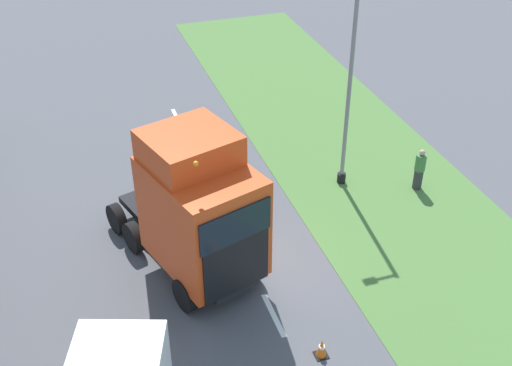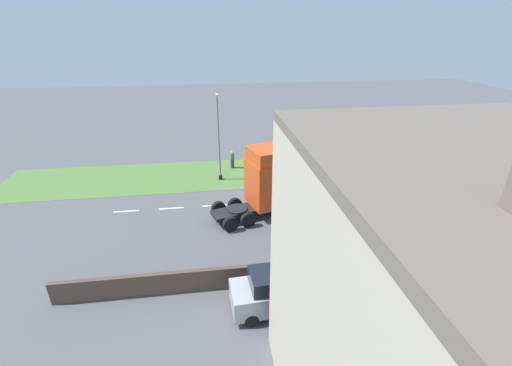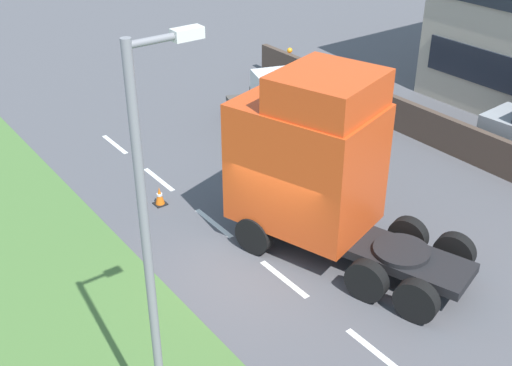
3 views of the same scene
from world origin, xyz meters
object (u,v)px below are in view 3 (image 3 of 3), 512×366
Objects in this scene: flatbed_truck at (283,107)px; lamp_post at (155,291)px; lorry_cab at (314,164)px; traffic_cone_lead at (160,196)px.

flatbed_truck is 0.72× the size of lamp_post.
flatbed_truck is (3.19, 5.24, -1.00)m from lorry_cab.
lorry_cab is 7.14m from lamp_post.
lorry_cab is 11.35× the size of traffic_cone_lead.
lorry_cab is at bearing -62.18° from traffic_cone_lead.
flatbed_truck is 5.65m from traffic_cone_lead.
flatbed_truck is at bearing 10.29° from traffic_cone_lead.
lamp_post is at bearing -169.57° from lorry_cab.
lamp_post is (-9.44, -8.54, 2.07)m from flatbed_truck.
lamp_post is at bearing -117.93° from traffic_cone_lead.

